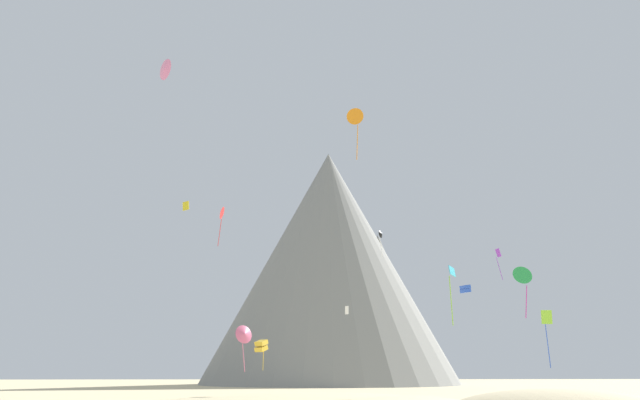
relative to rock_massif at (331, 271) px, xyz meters
The scene contains 14 objects.
rock_massif is the anchor object (origin of this frame).
kite_yellow_high 62.11m from the rock_massif, 115.10° to the right, with size 1.13×0.65×1.61m.
kite_red_mid 64.63m from the rock_massif, 108.39° to the right, with size 0.91×1.88×5.82m.
kite_rainbow_low 74.28m from the rock_massif, 102.77° to the right, with size 2.33×1.97×5.51m.
kite_pink_high 90.92m from the rock_massif, 105.15° to the right, with size 1.68×1.89×2.26m.
kite_black_mid 54.71m from the rock_massif, 86.17° to the right, with size 1.06×1.25×4.25m.
kite_white_low 73.84m from the rock_massif, 92.90° to the right, with size 0.46×0.56×1.03m.
kite_green_low 88.86m from the rock_massif, 82.14° to the right, with size 1.91×0.90×5.00m.
kite_orange_high 85.93m from the rock_massif, 92.61° to the right, with size 1.83×0.85×5.79m.
kite_blue_low 75.14m from the rock_massif, 81.77° to the right, with size 1.29×1.26×1.01m.
kite_lime_low 85.69m from the rock_massif, 78.91° to the right, with size 1.06×0.68×5.79m.
kite_cyan_low 91.31m from the rock_massif, 87.37° to the right, with size 0.77×0.99×5.38m.
kite_violet_mid 58.50m from the rock_massif, 67.52° to the right, with size 0.88×0.55×5.03m.
kite_gold_low 68.54m from the rock_massif, 102.39° to the right, with size 1.84×1.87×3.89m.
Camera 1 is at (-5.87, -31.61, 2.95)m, focal length 32.53 mm.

